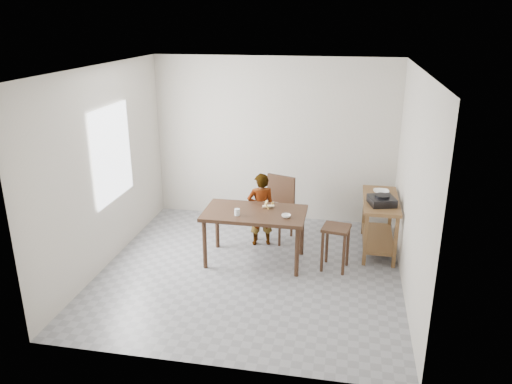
% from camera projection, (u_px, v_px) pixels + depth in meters
% --- Properties ---
extents(floor, '(4.00, 4.00, 0.04)m').
position_uv_depth(floor, '(251.00, 272.00, 6.82)').
color(floor, gray).
rests_on(floor, ground).
extents(ceiling, '(4.00, 4.00, 0.04)m').
position_uv_depth(ceiling, '(250.00, 66.00, 5.90)').
color(ceiling, white).
rests_on(ceiling, wall_back).
extents(wall_back, '(4.00, 0.04, 2.70)m').
position_uv_depth(wall_back, '(274.00, 140.00, 8.23)').
color(wall_back, beige).
rests_on(wall_back, ground).
extents(wall_front, '(4.00, 0.04, 2.70)m').
position_uv_depth(wall_front, '(206.00, 243.00, 4.49)').
color(wall_front, beige).
rests_on(wall_front, ground).
extents(wall_left, '(0.04, 4.00, 2.70)m').
position_uv_depth(wall_left, '(103.00, 168.00, 6.71)').
color(wall_left, beige).
rests_on(wall_left, ground).
extents(wall_right, '(0.04, 4.00, 2.70)m').
position_uv_depth(wall_right, '(414.00, 186.00, 6.01)').
color(wall_right, beige).
rests_on(wall_right, ground).
extents(window_pane, '(0.02, 1.10, 1.30)m').
position_uv_depth(window_pane, '(112.00, 154.00, 6.84)').
color(window_pane, white).
rests_on(window_pane, wall_left).
extents(dining_table, '(1.40, 0.80, 0.75)m').
position_uv_depth(dining_table, '(255.00, 236.00, 6.96)').
color(dining_table, '#382215').
rests_on(dining_table, floor).
extents(prep_counter, '(0.50, 1.20, 0.80)m').
position_uv_depth(prep_counter, '(379.00, 224.00, 7.30)').
color(prep_counter, brown).
rests_on(prep_counter, floor).
extents(child, '(0.48, 0.39, 1.13)m').
position_uv_depth(child, '(261.00, 209.00, 7.43)').
color(child, silver).
rests_on(child, floor).
extents(dining_chair, '(0.60, 0.60, 0.97)m').
position_uv_depth(dining_chair, '(274.00, 209.00, 7.65)').
color(dining_chair, '#382215').
rests_on(dining_chair, floor).
extents(stool, '(0.41, 0.41, 0.62)m').
position_uv_depth(stool, '(335.00, 248.00, 6.77)').
color(stool, '#382215').
rests_on(stool, floor).
extents(glass_tumbler, '(0.09, 0.09, 0.09)m').
position_uv_depth(glass_tumbler, '(237.00, 212.00, 6.70)').
color(glass_tumbler, white).
rests_on(glass_tumbler, dining_table).
extents(small_bowl, '(0.14, 0.14, 0.04)m').
position_uv_depth(small_bowl, '(286.00, 216.00, 6.64)').
color(small_bowl, white).
rests_on(small_bowl, dining_table).
extents(banana, '(0.20, 0.15, 0.07)m').
position_uv_depth(banana, '(268.00, 206.00, 6.95)').
color(banana, '#F7E05A').
rests_on(banana, dining_table).
extents(serving_bowl, '(0.25, 0.25, 0.06)m').
position_uv_depth(serving_bowl, '(381.00, 192.00, 7.36)').
color(serving_bowl, white).
rests_on(serving_bowl, prep_counter).
extents(gas_burner, '(0.42, 0.42, 0.11)m').
position_uv_depth(gas_burner, '(382.00, 201.00, 6.93)').
color(gas_burner, black).
rests_on(gas_burner, prep_counter).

